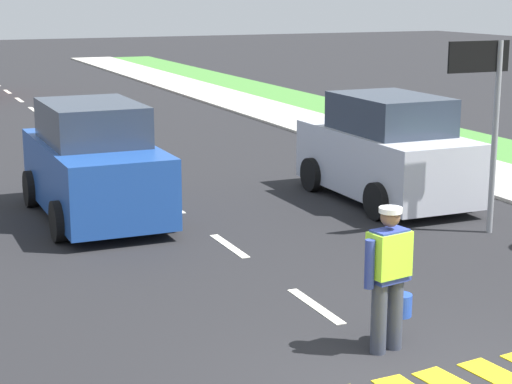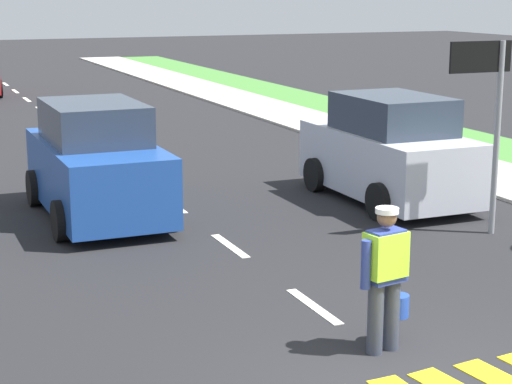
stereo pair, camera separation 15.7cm
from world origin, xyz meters
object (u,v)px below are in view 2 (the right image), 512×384
car_oncoming_lead (97,164)px  car_parked_curbside (389,152)px  lane_direction_sign (487,91)px  road_worker (386,272)px

car_oncoming_lead → car_parked_curbside: (5.46, -0.94, -0.00)m
lane_direction_sign → car_parked_curbside: (-0.13, 2.71, -1.45)m
lane_direction_sign → car_parked_curbside: lane_direction_sign is taller
road_worker → car_oncoming_lead: 7.44m
road_worker → lane_direction_sign: size_ratio=0.52×
road_worker → car_parked_curbside: bearing=58.6°
car_oncoming_lead → lane_direction_sign: bearing=-33.2°
car_oncoming_lead → car_parked_curbside: bearing=-9.8°
road_worker → lane_direction_sign: 5.59m
lane_direction_sign → road_worker: bearing=-137.9°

